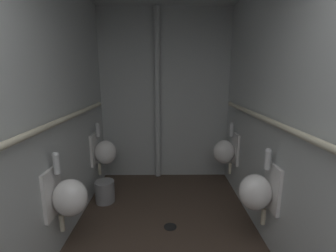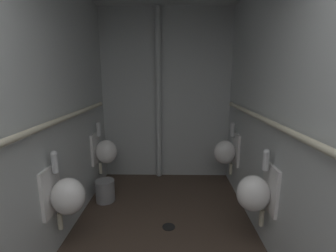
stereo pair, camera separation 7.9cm
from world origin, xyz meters
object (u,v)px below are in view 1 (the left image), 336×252
object	(u,v)px
urinal_right_far	(226,151)
urinal_left_mid	(68,196)
floor_drain	(170,227)
waste_bin	(105,191)
urinal_left_far	(104,152)
standpipe_back_wall	(157,97)
urinal_right_mid	(257,191)

from	to	relation	value
urinal_right_far	urinal_left_mid	bearing A→B (deg)	-143.96
floor_drain	waste_bin	xyz separation A→B (m)	(-0.85, 0.54, 0.14)
urinal_left_far	urinal_right_far	xyz separation A→B (m)	(1.71, 0.01, 0.00)
urinal_right_far	standpipe_back_wall	size ratio (longest dim) A/B	0.29
standpipe_back_wall	floor_drain	bearing A→B (deg)	-82.32
urinal_left_mid	waste_bin	bearing A→B (deg)	86.18
urinal_left_far	urinal_right_mid	world-z (taller)	same
urinal_left_mid	urinal_left_far	size ratio (longest dim) A/B	1.00
urinal_left_far	waste_bin	bearing A→B (deg)	-78.25
standpipe_back_wall	waste_bin	bearing A→B (deg)	-131.70
urinal_right_far	floor_drain	bearing A→B (deg)	-133.14
urinal_right_far	floor_drain	xyz separation A→B (m)	(-0.80, -0.85, -0.59)
urinal_right_far	waste_bin	xyz separation A→B (m)	(-1.65, -0.31, -0.45)
standpipe_back_wall	urinal_right_mid	bearing A→B (deg)	-58.96
waste_bin	urinal_left_mid	bearing A→B (deg)	-93.82
urinal_left_mid	urinal_right_mid	world-z (taller)	same
urinal_right_far	standpipe_back_wall	world-z (taller)	standpipe_back_wall
urinal_left_far	standpipe_back_wall	size ratio (longest dim) A/B	0.29
urinal_right_mid	standpipe_back_wall	size ratio (longest dim) A/B	0.29
urinal_right_mid	waste_bin	size ratio (longest dim) A/B	2.62
urinal_left_far	floor_drain	world-z (taller)	urinal_left_far
urinal_left_far	standpipe_back_wall	bearing A→B (deg)	31.79
urinal_left_mid	floor_drain	size ratio (longest dim) A/B	5.39
urinal_right_mid	standpipe_back_wall	distance (m)	2.02
urinal_left_far	waste_bin	xyz separation A→B (m)	(0.06, -0.30, -0.45)
urinal_left_mid	urinal_right_mid	distance (m)	1.72
urinal_left_mid	floor_drain	world-z (taller)	urinal_left_mid
standpipe_back_wall	floor_drain	size ratio (longest dim) A/B	18.44
urinal_right_far	floor_drain	size ratio (longest dim) A/B	5.39
urinal_right_mid	standpipe_back_wall	world-z (taller)	standpipe_back_wall
standpipe_back_wall	waste_bin	distance (m)	1.55
urinal_right_far	standpipe_back_wall	bearing A→B (deg)	155.13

